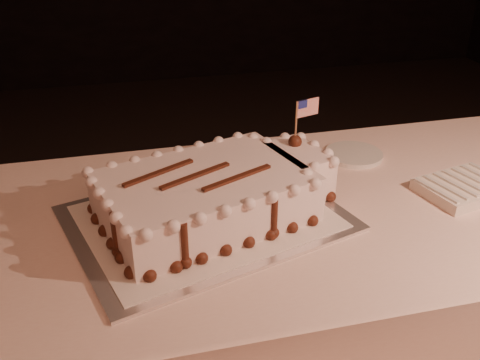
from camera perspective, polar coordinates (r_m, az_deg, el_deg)
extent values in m
cube|color=beige|center=(1.49, 2.60, -15.52)|extent=(2.40, 0.80, 0.75)
cube|color=silver|center=(1.22, -3.66, -4.08)|extent=(0.69, 0.59, 0.01)
cube|color=white|center=(1.22, -3.66, -3.88)|extent=(0.62, 0.53, 0.00)
cube|color=white|center=(1.19, -3.74, -1.70)|extent=(0.51, 0.41, 0.11)
cube|color=white|center=(1.31, 6.18, 1.10)|extent=(0.15, 0.19, 0.11)
sphere|color=#4F2213|center=(1.04, -9.61, -10.03)|extent=(0.03, 0.03, 0.03)
sphere|color=#4F2213|center=(1.06, -6.82, -9.17)|extent=(0.03, 0.03, 0.03)
sphere|color=#4F2213|center=(1.07, -4.13, -8.32)|extent=(0.03, 0.03, 0.03)
sphere|color=#4F2213|center=(1.09, -1.55, -7.47)|extent=(0.03, 0.03, 0.03)
sphere|color=#4F2213|center=(1.12, 0.94, -6.65)|extent=(0.03, 0.03, 0.03)
sphere|color=#4F2213|center=(1.14, 3.31, -5.84)|extent=(0.03, 0.03, 0.03)
sphere|color=#4F2213|center=(1.17, 5.57, -5.06)|extent=(0.03, 0.03, 0.03)
sphere|color=#4F2213|center=(1.19, 7.72, -4.31)|extent=(0.03, 0.03, 0.03)
sphere|color=#4F2213|center=(1.23, 6.88, -3.22)|extent=(0.03, 0.03, 0.03)
sphere|color=#4F2213|center=(1.26, 7.68, -2.40)|extent=(0.03, 0.03, 0.03)
sphere|color=#4F2213|center=(1.29, 9.62, -1.76)|extent=(0.03, 0.03, 0.03)
sphere|color=#4F2213|center=(1.33, 9.04, -0.85)|extent=(0.03, 0.03, 0.03)
sphere|color=#4F2213|center=(1.36, 7.63, 0.12)|extent=(0.03, 0.03, 0.03)
sphere|color=#4F2213|center=(1.40, 6.29, 1.04)|extent=(0.03, 0.03, 0.03)
sphere|color=#4F2213|center=(1.40, 4.64, 1.01)|extent=(0.03, 0.03, 0.03)
sphere|color=#4F2213|center=(1.37, 2.75, 0.49)|extent=(0.03, 0.03, 0.03)
sphere|color=#4F2213|center=(1.39, 1.36, 1.01)|extent=(0.03, 0.03, 0.03)
sphere|color=#4F2213|center=(1.40, -0.25, 1.09)|extent=(0.03, 0.03, 0.03)
sphere|color=#4F2213|center=(1.37, -2.23, 0.56)|extent=(0.03, 0.03, 0.03)
sphere|color=#4F2213|center=(1.35, -4.27, 0.02)|extent=(0.03, 0.03, 0.03)
sphere|color=#4F2213|center=(1.33, -6.38, -0.55)|extent=(0.03, 0.03, 0.03)
sphere|color=#4F2213|center=(1.31, -8.55, -1.12)|extent=(0.03, 0.03, 0.03)
sphere|color=#4F2213|center=(1.30, -10.78, -1.72)|extent=(0.03, 0.03, 0.03)
sphere|color=#4F2213|center=(1.28, -13.06, -2.32)|extent=(0.03, 0.03, 0.03)
sphere|color=#4F2213|center=(1.27, -15.38, -2.93)|extent=(0.03, 0.03, 0.03)
sphere|color=#4F2213|center=(1.23, -15.03, -4.03)|extent=(0.03, 0.03, 0.03)
sphere|color=#4F2213|center=(1.19, -14.26, -5.28)|extent=(0.03, 0.03, 0.03)
sphere|color=#4F2213|center=(1.14, -13.44, -6.62)|extent=(0.03, 0.03, 0.03)
sphere|color=#4F2213|center=(1.10, -12.54, -8.07)|extent=(0.03, 0.03, 0.03)
sphere|color=#4F2213|center=(1.06, -11.56, -9.64)|extent=(0.03, 0.03, 0.03)
sphere|color=white|center=(0.99, -10.04, -5.80)|extent=(0.03, 0.03, 0.03)
sphere|color=white|center=(1.00, -7.13, -4.96)|extent=(0.03, 0.03, 0.03)
sphere|color=white|center=(1.02, -4.31, -4.14)|extent=(0.03, 0.03, 0.03)
sphere|color=white|center=(1.04, -1.61, -3.33)|extent=(0.03, 0.03, 0.03)
sphere|color=white|center=(1.07, 0.97, -2.55)|extent=(0.03, 0.03, 0.03)
sphere|color=white|center=(1.09, 3.44, -1.81)|extent=(0.03, 0.03, 0.03)
sphere|color=white|center=(1.12, 5.79, -1.09)|extent=(0.03, 0.03, 0.03)
sphere|color=white|center=(1.15, 8.02, -0.41)|extent=(0.03, 0.03, 0.03)
sphere|color=white|center=(1.18, 7.13, 0.61)|extent=(0.03, 0.03, 0.03)
sphere|color=white|center=(1.22, 7.96, 1.36)|extent=(0.03, 0.03, 0.03)
sphere|color=white|center=(1.25, 9.96, 1.93)|extent=(0.03, 0.03, 0.03)
sphere|color=white|center=(1.28, 9.35, 2.77)|extent=(0.03, 0.03, 0.03)
sphere|color=white|center=(1.32, 7.88, 3.67)|extent=(0.03, 0.03, 0.03)
sphere|color=white|center=(1.36, 6.49, 4.51)|extent=(0.03, 0.03, 0.03)
sphere|color=white|center=(1.36, 4.80, 4.50)|extent=(0.03, 0.03, 0.03)
sphere|color=white|center=(1.33, 2.84, 4.03)|extent=(0.03, 0.03, 0.03)
sphere|color=white|center=(1.35, 1.40, 4.51)|extent=(0.03, 0.03, 0.03)
sphere|color=white|center=(1.36, -0.25, 4.58)|extent=(0.03, 0.03, 0.03)
sphere|color=white|center=(1.33, -2.30, 4.10)|extent=(0.03, 0.03, 0.03)
sphere|color=white|center=(1.31, -4.42, 3.60)|extent=(0.03, 0.03, 0.03)
sphere|color=white|center=(1.29, -6.60, 3.07)|extent=(0.03, 0.03, 0.03)
sphere|color=white|center=(1.27, -8.85, 2.52)|extent=(0.03, 0.03, 0.03)
sphere|color=white|center=(1.25, -11.16, 1.96)|extent=(0.03, 0.03, 0.03)
sphere|color=white|center=(1.24, -13.52, 1.37)|extent=(0.03, 0.03, 0.03)
sphere|color=white|center=(1.23, -15.93, 0.78)|extent=(0.03, 0.03, 0.03)
sphere|color=white|center=(1.19, -15.58, -0.23)|extent=(0.03, 0.03, 0.03)
sphere|color=white|center=(1.14, -14.81, -1.38)|extent=(0.03, 0.03, 0.03)
sphere|color=white|center=(1.09, -13.98, -2.62)|extent=(0.03, 0.03, 0.03)
sphere|color=white|center=(1.05, -13.06, -3.97)|extent=(0.03, 0.03, 0.03)
sphere|color=white|center=(1.00, -12.07, -5.44)|extent=(0.03, 0.03, 0.03)
cylinder|color=#4F2213|center=(1.04, -5.92, -6.90)|extent=(0.01, 0.01, 0.10)
sphere|color=#4F2213|center=(1.06, -5.81, -8.75)|extent=(0.03, 0.03, 0.03)
cylinder|color=#4F2213|center=(1.12, 3.66, -3.86)|extent=(0.01, 0.01, 0.10)
sphere|color=#4F2213|center=(1.14, 3.60, -5.65)|extent=(0.03, 0.03, 0.03)
cylinder|color=#4F2213|center=(1.24, 7.56, -0.71)|extent=(0.01, 0.01, 0.10)
sphere|color=#4F2213|center=(1.26, 7.44, -2.39)|extent=(0.03, 0.03, 0.03)
cylinder|color=#4F2213|center=(1.37, 6.89, 2.35)|extent=(0.01, 0.01, 0.10)
sphere|color=#4F2213|center=(1.39, 6.79, 0.79)|extent=(0.03, 0.03, 0.03)
cylinder|color=#4F2213|center=(1.39, 0.94, 2.98)|extent=(0.01, 0.01, 0.10)
sphere|color=#4F2213|center=(1.41, 0.92, 1.43)|extent=(0.03, 0.03, 0.03)
cylinder|color=#4F2213|center=(1.31, -6.76, 1.08)|extent=(0.01, 0.01, 0.10)
sphere|color=#4F2213|center=(1.33, -6.66, -0.53)|extent=(0.03, 0.03, 0.03)
cylinder|color=#4F2213|center=(1.25, -15.34, -1.11)|extent=(0.01, 0.01, 0.10)
sphere|color=#4F2213|center=(1.27, -15.10, -2.76)|extent=(0.03, 0.03, 0.03)
cylinder|color=#4F2213|center=(1.09, -13.13, -5.62)|extent=(0.01, 0.01, 0.10)
sphere|color=#4F2213|center=(1.11, -12.90, -7.42)|extent=(0.03, 0.03, 0.03)
cube|color=#4F2213|center=(1.18, -8.65, 0.78)|extent=(0.16, 0.10, 0.01)
cube|color=#4F2213|center=(1.16, -4.76, 0.47)|extent=(0.17, 0.09, 0.01)
cube|color=#4F2213|center=(1.14, -0.29, 0.27)|extent=(0.17, 0.09, 0.01)
sphere|color=#4F2213|center=(1.31, 5.89, 4.09)|extent=(0.03, 0.03, 0.03)
cylinder|color=#A76E47|center=(1.29, 5.98, 5.70)|extent=(0.00, 0.00, 0.13)
cube|color=red|center=(1.30, 7.25, 7.68)|extent=(0.06, 0.02, 0.04)
cube|color=navy|center=(1.28, 6.67, 8.03)|extent=(0.03, 0.01, 0.02)
cube|color=white|center=(1.43, 22.72, -0.77)|extent=(0.24, 0.19, 0.03)
cube|color=silver|center=(1.36, 20.16, -1.03)|extent=(0.05, 0.13, 0.01)
cube|color=silver|center=(1.38, 21.09, -0.74)|extent=(0.05, 0.13, 0.01)
cube|color=silver|center=(1.40, 21.98, -0.45)|extent=(0.05, 0.13, 0.01)
cube|color=silver|center=(1.42, 22.84, -0.17)|extent=(0.05, 0.13, 0.01)
cube|color=silver|center=(1.45, 23.68, 0.10)|extent=(0.05, 0.13, 0.01)
cylinder|color=silver|center=(1.54, 12.04, 2.68)|extent=(0.16, 0.16, 0.01)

